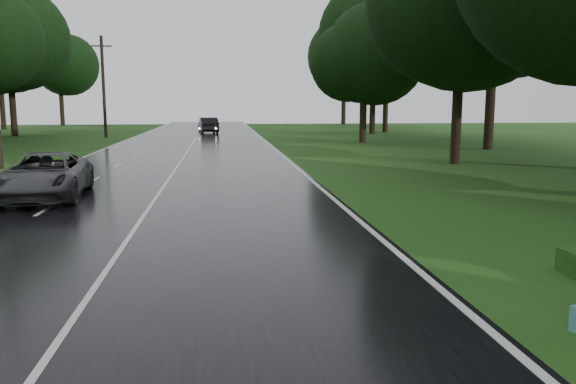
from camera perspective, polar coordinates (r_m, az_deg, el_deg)
name	(u,v)px	position (r m, az deg, el deg)	size (l,w,h in m)	color
ground	(93,293)	(10.15, -19.02, -9.59)	(160.00, 160.00, 0.00)	#224B16
road	(179,165)	(29.65, -10.91, 2.69)	(12.00, 140.00, 0.04)	black
lane_center	(179,164)	(29.65, -10.91, 2.74)	(0.12, 140.00, 0.01)	silver
grey_car	(44,176)	(20.33, -23.29, 1.53)	(2.48, 5.38, 1.49)	#434548
far_car	(208,125)	(60.60, -8.03, 6.64)	(1.74, 5.00, 1.65)	black
utility_pole_mid	(1,169)	(30.94, -26.89, 2.11)	(1.80, 0.28, 9.59)	black
utility_pole_far	(106,137)	(55.86, -17.81, 5.24)	(1.80, 0.28, 9.25)	black
tree_left_f	(15,136)	(61.18, -25.73, 5.07)	(10.51, 10.51, 16.42)	black
tree_right_d	(455,164)	(31.11, 16.39, 2.74)	(9.51, 9.51, 14.86)	black
tree_right_e	(363,143)	(46.62, 7.49, 4.95)	(7.66, 7.66, 11.98)	black
tree_right_f	(372,134)	(60.42, 8.42, 5.81)	(10.82, 10.82, 16.91)	black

